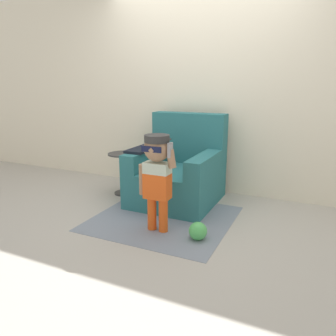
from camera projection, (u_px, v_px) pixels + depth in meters
ground_plane at (179, 205)px, 3.78m from camera, size 10.00×10.00×0.00m
wall_back at (202, 89)px, 4.07m from camera, size 10.00×0.05×2.60m
armchair at (179, 172)px, 3.87m from camera, size 0.94×0.99×1.01m
person_child at (157, 168)px, 2.98m from camera, size 0.38×0.28×0.92m
side_table at (123, 170)px, 4.09m from camera, size 0.35×0.35×0.53m
rug at (163, 218)px, 3.40m from camera, size 1.37×1.30×0.01m
toy_ball at (198, 231)px, 2.93m from camera, size 0.17×0.17×0.17m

